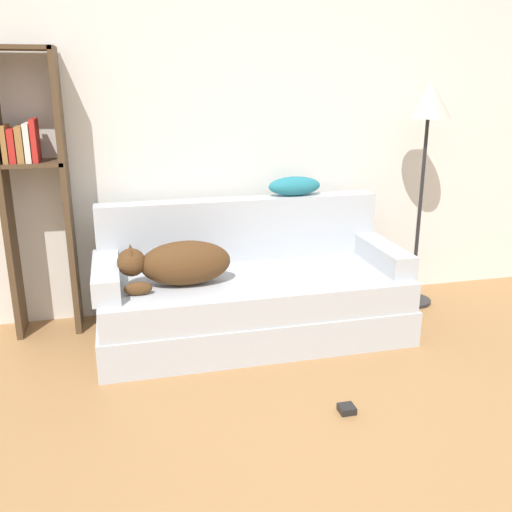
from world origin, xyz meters
The scene contains 11 objects.
wall_back centered at (0.00, 2.50, 1.35)m, with size 7.43×0.06×2.70m.
couch centered at (0.00, 1.92, 0.20)m, with size 1.87×0.83×0.40m.
couch_backrest centered at (0.00, 2.27, 0.60)m, with size 1.83×0.15×0.40m.
couch_arm_left centered at (-0.86, 1.92, 0.47)m, with size 0.15×0.64×0.14m.
couch_arm_right centered at (0.86, 1.92, 0.47)m, with size 0.15×0.64×0.14m.
dog centered at (-0.45, 1.86, 0.53)m, with size 0.65×0.26×0.26m.
laptop centered at (0.08, 1.82, 0.41)m, with size 0.36×0.30×0.02m.
throw_pillow centered at (0.37, 2.28, 0.86)m, with size 0.35×0.15×0.13m.
bookshelf centered at (-1.24, 2.32, 0.97)m, with size 0.38×0.26×1.72m.
floor_lamp centered at (1.24, 2.17, 1.29)m, with size 0.30×0.30×1.53m.
power_adapter centered at (0.23, 0.96, 0.02)m, with size 0.08×0.08×0.03m.
Camera 1 is at (-0.77, -1.26, 1.55)m, focal length 40.00 mm.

